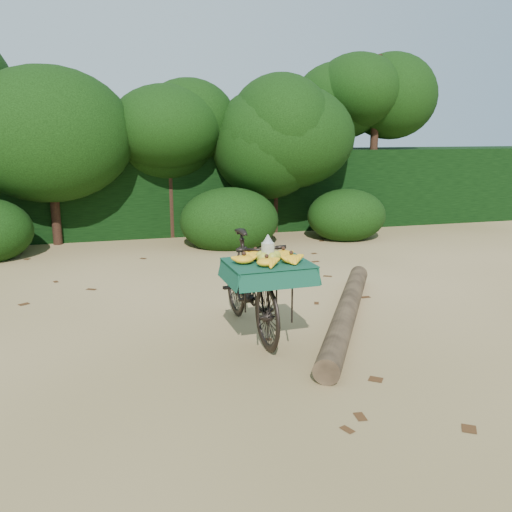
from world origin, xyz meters
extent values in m
plane|color=tan|center=(0.00, 0.00, 0.00)|extent=(80.00, 80.00, 0.00)
imported|color=black|center=(0.70, -0.38, 0.57)|extent=(0.63, 1.91, 1.13)
cube|color=black|center=(0.73, -0.98, 0.93)|extent=(0.43, 0.52, 0.03)
cube|color=#134830|center=(0.73, -0.98, 0.95)|extent=(0.85, 0.72, 0.01)
ellipsoid|color=#9B9E26|center=(0.80, -0.97, 1.01)|extent=(0.11, 0.09, 0.12)
ellipsoid|color=#9B9E26|center=(0.75, -0.91, 1.01)|extent=(0.11, 0.09, 0.12)
ellipsoid|color=#9B9E26|center=(0.66, -0.94, 1.01)|extent=(0.11, 0.09, 0.12)
ellipsoid|color=#9B9E26|center=(0.66, -1.02, 1.01)|extent=(0.11, 0.09, 0.12)
ellipsoid|color=#9B9E26|center=(0.75, -1.04, 1.01)|extent=(0.11, 0.09, 0.12)
cylinder|color=#EAE5C6|center=(0.72, -0.97, 1.06)|extent=(0.13, 0.13, 0.17)
cylinder|color=brown|center=(1.90, -0.34, 0.13)|extent=(2.00, 3.16, 0.25)
cube|color=black|center=(0.00, 6.30, 0.90)|extent=(26.00, 1.80, 1.80)
camera|label=1|loc=(-0.77, -5.98, 2.23)|focal=38.00mm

